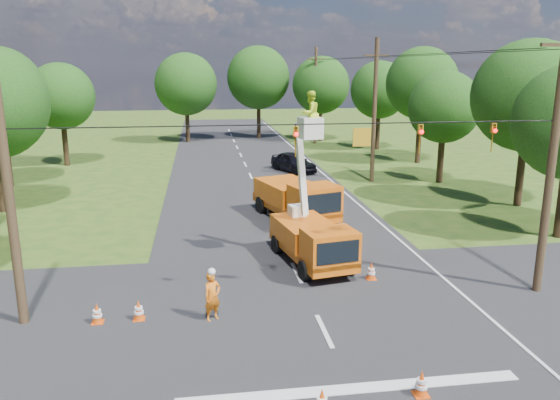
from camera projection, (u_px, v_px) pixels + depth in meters
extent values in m
plane|color=#294D17|center=(258.00, 191.00, 36.32)|extent=(140.00, 140.00, 0.00)
cube|color=black|center=(258.00, 191.00, 36.32)|extent=(12.00, 100.00, 0.06)
cube|color=black|center=(311.00, 305.00, 19.02)|extent=(56.00, 10.00, 0.07)
cube|color=silver|center=(352.00, 391.00, 14.03)|extent=(9.00, 0.45, 0.02)
cube|color=silver|center=(339.00, 188.00, 37.10)|extent=(0.12, 90.00, 0.02)
cube|color=#E45D10|center=(311.00, 249.00, 22.88)|extent=(2.90, 5.64, 0.40)
cube|color=#E45D10|center=(330.00, 247.00, 20.93)|extent=(2.21, 1.85, 1.34)
cube|color=black|center=(338.00, 252.00, 20.22)|extent=(1.69, 0.36, 0.85)
cube|color=#E45D10|center=(305.00, 231.00, 23.40)|extent=(2.66, 3.64, 0.90)
cylinder|color=black|center=(304.00, 271.00, 21.07)|extent=(0.43, 0.86, 0.82)
cylinder|color=black|center=(349.00, 265.00, 21.65)|extent=(0.43, 0.86, 0.82)
cylinder|color=black|center=(277.00, 244.00, 24.21)|extent=(0.43, 0.86, 0.82)
cylinder|color=black|center=(316.00, 240.00, 24.79)|extent=(0.43, 0.86, 0.82)
cube|color=silver|center=(297.00, 211.00, 24.15)|extent=(0.78, 0.78, 0.49)
cube|color=silver|center=(301.00, 169.00, 23.22)|extent=(0.46, 1.22, 3.89)
cube|color=silver|center=(310.00, 128.00, 21.91)|extent=(0.99, 0.99, 0.85)
imported|color=#C6E526|center=(310.00, 113.00, 21.78)|extent=(1.10, 1.05, 1.78)
cube|color=#E45D10|center=(294.00, 206.00, 29.43)|extent=(4.02, 6.65, 0.47)
cube|color=#E45D10|center=(315.00, 201.00, 27.27)|extent=(2.71, 2.37, 1.56)
cube|color=black|center=(323.00, 203.00, 26.48)|extent=(1.91, 0.64, 0.99)
cube|color=#E45D10|center=(288.00, 191.00, 30.01)|extent=(3.47, 4.41, 1.04)
cylinder|color=black|center=(293.00, 223.00, 27.30)|extent=(0.60, 1.02, 0.96)
cylinder|color=black|center=(330.00, 218.00, 28.21)|extent=(0.60, 1.02, 0.96)
cylinder|color=black|center=(261.00, 205.00, 30.78)|extent=(0.60, 1.02, 0.96)
cylinder|color=black|center=(296.00, 201.00, 31.69)|extent=(0.60, 1.02, 0.96)
imported|color=orange|center=(212.00, 297.00, 17.71)|extent=(0.73, 0.66, 1.67)
imported|color=black|center=(293.00, 162.00, 42.74)|extent=(3.48, 4.89, 1.55)
cylinder|color=white|center=(322.00, 399.00, 12.93)|extent=(0.26, 0.26, 0.09)
cone|color=#E14A0B|center=(422.00, 383.00, 13.70)|extent=(0.36, 0.36, 0.70)
cube|color=#E14A0B|center=(421.00, 395.00, 13.78)|extent=(0.38, 0.38, 0.04)
cylinder|color=white|center=(422.00, 381.00, 13.68)|extent=(0.26, 0.26, 0.09)
cylinder|color=white|center=(421.00, 386.00, 13.72)|extent=(0.31, 0.31, 0.09)
cone|color=#E14A0B|center=(319.00, 247.00, 23.93)|extent=(0.36, 0.36, 0.70)
cube|color=#E14A0B|center=(319.00, 254.00, 24.02)|extent=(0.38, 0.38, 0.04)
cylinder|color=white|center=(319.00, 246.00, 23.92)|extent=(0.26, 0.26, 0.09)
cylinder|color=white|center=(319.00, 249.00, 23.96)|extent=(0.31, 0.31, 0.09)
cone|color=#E14A0B|center=(334.00, 227.00, 26.91)|extent=(0.36, 0.36, 0.70)
cube|color=#E14A0B|center=(334.00, 234.00, 26.99)|extent=(0.38, 0.38, 0.04)
cylinder|color=white|center=(334.00, 226.00, 26.89)|extent=(0.26, 0.26, 0.09)
cylinder|color=white|center=(334.00, 229.00, 26.93)|extent=(0.31, 0.31, 0.09)
cone|color=#E14A0B|center=(139.00, 310.00, 17.81)|extent=(0.36, 0.36, 0.70)
cube|color=#E14A0B|center=(139.00, 319.00, 17.89)|extent=(0.38, 0.38, 0.04)
cylinder|color=white|center=(138.00, 308.00, 17.79)|extent=(0.26, 0.26, 0.09)
cylinder|color=white|center=(139.00, 312.00, 17.83)|extent=(0.31, 0.31, 0.09)
cone|color=#E14A0B|center=(97.00, 313.00, 17.58)|extent=(0.36, 0.36, 0.70)
cube|color=#E14A0B|center=(98.00, 322.00, 17.66)|extent=(0.38, 0.38, 0.04)
cylinder|color=white|center=(97.00, 311.00, 17.56)|extent=(0.26, 0.26, 0.09)
cylinder|color=white|center=(97.00, 315.00, 17.60)|extent=(0.31, 0.31, 0.09)
cone|color=#E14A0B|center=(319.00, 194.00, 33.95)|extent=(0.36, 0.36, 0.70)
cube|color=#E14A0B|center=(319.00, 199.00, 34.03)|extent=(0.38, 0.38, 0.04)
cylinder|color=white|center=(319.00, 193.00, 33.93)|extent=(0.26, 0.26, 0.09)
cylinder|color=white|center=(319.00, 195.00, 33.97)|extent=(0.31, 0.31, 0.09)
cone|color=#E14A0B|center=(371.00, 271.00, 21.19)|extent=(0.36, 0.36, 0.70)
cube|color=#E14A0B|center=(371.00, 279.00, 21.27)|extent=(0.38, 0.38, 0.04)
cylinder|color=white|center=(371.00, 269.00, 21.17)|extent=(0.26, 0.26, 0.09)
cylinder|color=white|center=(371.00, 273.00, 21.21)|extent=(0.31, 0.31, 0.09)
cylinder|color=#4C3823|center=(552.00, 158.00, 19.02)|extent=(0.30, 0.30, 10.00)
cylinder|color=#4C3823|center=(374.00, 111.00, 38.23)|extent=(0.30, 0.30, 10.00)
cube|color=#4C3823|center=(377.00, 55.00, 37.32)|extent=(1.80, 0.12, 0.12)
cylinder|color=#4C3823|center=(315.00, 96.00, 57.44)|extent=(0.30, 0.30, 10.00)
cube|color=#4C3823|center=(316.00, 59.00, 56.53)|extent=(1.80, 0.12, 0.12)
cylinder|color=#4C3823|center=(8.00, 188.00, 16.61)|extent=(0.30, 0.30, 9.00)
cylinder|color=black|center=(299.00, 124.00, 17.44)|extent=(18.00, 0.04, 0.04)
cube|color=#BB8716|center=(362.00, 137.00, 17.85)|extent=(0.60, 0.05, 0.60)
imported|color=#BB8716|center=(296.00, 142.00, 17.56)|extent=(0.16, 0.20, 1.00)
sphere|color=#FF0C0C|center=(296.00, 134.00, 17.39)|extent=(0.14, 0.14, 0.14)
imported|color=#BB8716|center=(420.00, 139.00, 18.15)|extent=(0.16, 0.20, 1.00)
sphere|color=#FF0C0C|center=(422.00, 132.00, 17.97)|extent=(0.14, 0.14, 0.14)
imported|color=#BB8716|center=(493.00, 138.00, 18.51)|extent=(0.16, 0.20, 1.00)
sphere|color=#FF0C0C|center=(495.00, 131.00, 18.34)|extent=(0.14, 0.14, 0.14)
cylinder|color=#382616|center=(7.00, 153.00, 37.25)|extent=(0.44, 0.44, 4.62)
cylinder|color=#382616|center=(65.00, 141.00, 45.29)|extent=(0.44, 0.44, 4.05)
sphere|color=#144111|center=(61.00, 96.00, 44.40)|extent=(5.40, 5.40, 5.40)
cylinder|color=#382616|center=(521.00, 168.00, 32.10)|extent=(0.44, 0.44, 4.58)
sphere|color=#144111|center=(529.00, 96.00, 31.11)|extent=(6.40, 6.40, 6.40)
cylinder|color=#382616|center=(441.00, 156.00, 38.67)|extent=(0.44, 0.44, 3.78)
sphere|color=#144111|center=(444.00, 107.00, 37.85)|extent=(5.00, 5.00, 5.00)
cylinder|color=#382616|center=(419.00, 135.00, 46.47)|extent=(0.44, 0.44, 4.75)
sphere|color=#144111|center=(422.00, 83.00, 45.43)|extent=(6.00, 6.00, 6.00)
cylinder|color=#382616|center=(378.00, 128.00, 54.08)|extent=(0.44, 0.44, 4.14)
sphere|color=#144111|center=(379.00, 90.00, 53.18)|extent=(5.60, 5.60, 5.60)
cylinder|color=#382616|center=(187.00, 122.00, 59.10)|extent=(0.44, 0.44, 4.40)
sphere|color=#144111|center=(186.00, 84.00, 58.15)|extent=(6.60, 6.60, 6.60)
cylinder|color=#382616|center=(259.00, 117.00, 62.09)|extent=(0.44, 0.44, 4.84)
sphere|color=#144111|center=(258.00, 78.00, 61.04)|extent=(7.00, 7.00, 7.00)
cylinder|color=#382616|center=(320.00, 121.00, 60.19)|extent=(0.44, 0.44, 4.31)
sphere|color=#144111|center=(321.00, 85.00, 59.25)|extent=(6.20, 6.20, 6.20)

